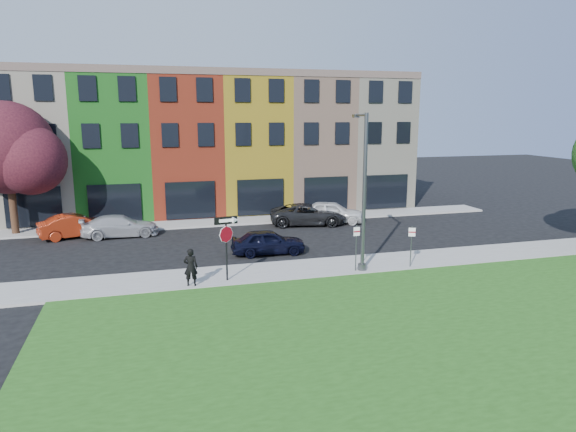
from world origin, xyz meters
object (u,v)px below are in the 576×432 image
object	(u,v)px
street_lamp	(363,192)
man	(191,267)
stop_sign	(226,235)
sedan_near	(268,242)

from	to	relation	value
street_lamp	man	bearing A→B (deg)	-168.05
man	street_lamp	xyz separation A→B (m)	(8.07, 0.33, 2.88)
man	street_lamp	size ratio (longest dim) A/B	0.23
stop_sign	street_lamp	world-z (taller)	street_lamp
street_lamp	stop_sign	bearing A→B (deg)	-170.12
man	stop_sign	bearing A→B (deg)	-159.40
stop_sign	street_lamp	distance (m)	6.66
stop_sign	man	bearing A→B (deg)	-178.37
man	street_lamp	world-z (taller)	street_lamp
stop_sign	sedan_near	distance (m)	5.28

